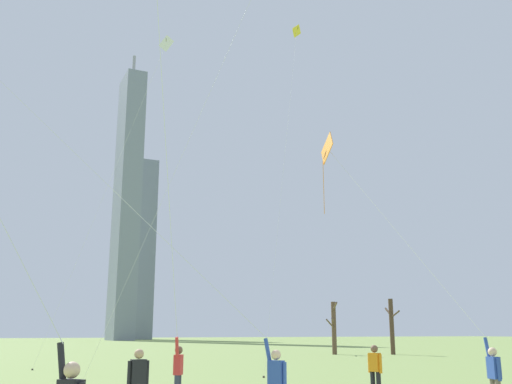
# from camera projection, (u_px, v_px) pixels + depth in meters

# --- Properties ---
(kite_flyer_foreground_left_green) EXTENTS (5.31, 9.21, 22.04)m
(kite_flyer_foreground_left_green) POSITION_uv_depth(u_px,v_px,m) (172.00, 261.00, 15.41)
(kite_flyer_foreground_left_green) COLOR #33384C
(kite_flyer_foreground_left_green) RESTS_ON ground
(kite_flyer_midfield_right_orange) EXTENTS (0.44, 8.43, 9.87)m
(kite_flyer_midfield_right_orange) POSITION_uv_depth(u_px,v_px,m) (437.00, 298.00, 16.80)
(kite_flyer_midfield_right_orange) COLOR #726656
(kite_flyer_midfield_right_orange) RESTS_ON ground
(kite_flyer_foreground_right_red) EXTENTS (10.67, 13.41, 16.02)m
(kite_flyer_foreground_right_red) POSITION_uv_depth(u_px,v_px,m) (184.00, 284.00, 14.35)
(kite_flyer_foreground_right_red) COLOR #726656
(kite_flyer_foreground_right_red) RESTS_ON ground
(kite_flyer_midfield_left_pink) EXTENTS (9.18, 9.10, 19.14)m
(kite_flyer_midfield_left_pink) POSITION_uv_depth(u_px,v_px,m) (1.00, 268.00, 8.55)
(kite_flyer_midfield_left_pink) COLOR #726656
(kite_flyer_midfield_left_pink) RESTS_ON ground
(bystander_watching_nearby) EXTENTS (0.51, 0.23, 1.62)m
(bystander_watching_nearby) POSITION_uv_depth(u_px,v_px,m) (138.00, 381.00, 13.30)
(bystander_watching_nearby) COLOR #33384C
(bystander_watching_nearby) RESTS_ON ground
(bystander_far_off_by_trees) EXTENTS (0.28, 0.50, 1.62)m
(bystander_far_off_by_trees) POSITION_uv_depth(u_px,v_px,m) (375.00, 370.00, 17.38)
(bystander_far_off_by_trees) COLOR black
(bystander_far_off_by_trees) RESTS_ON ground
(distant_kite_drifting_right_white) EXTENTS (6.04, 4.18, 19.18)m
(distant_kite_drifting_right_white) POSITION_uv_depth(u_px,v_px,m) (154.00, 73.00, 34.23)
(distant_kite_drifting_right_white) COLOR white
(distant_kite_drifting_right_white) RESTS_ON ground
(distant_kite_drifting_left_yellow) EXTENTS (5.13, 5.00, 21.06)m
(distant_kite_drifting_left_yellow) POSITION_uv_depth(u_px,v_px,m) (294.00, 59.00, 35.72)
(distant_kite_drifting_left_yellow) COLOR yellow
(distant_kite_drifting_left_yellow) RESTS_ON ground
(bare_tree_leftmost) EXTENTS (0.84, 2.59, 4.97)m
(bare_tree_leftmost) POSITION_uv_depth(u_px,v_px,m) (392.00, 325.00, 53.20)
(bare_tree_leftmost) COLOR #4C3828
(bare_tree_leftmost) RESTS_ON ground
(bare_tree_rightmost) EXTENTS (1.71, 2.01, 4.71)m
(bare_tree_rightmost) POSITION_uv_depth(u_px,v_px,m) (334.00, 326.00, 53.20)
(bare_tree_rightmost) COLOR brown
(bare_tree_rightmost) RESTS_ON ground
(skyline_mid_tower_left) EXTENTS (5.01, 10.89, 73.96)m
(skyline_mid_tower_left) POSITION_uv_depth(u_px,v_px,m) (127.00, 202.00, 146.62)
(skyline_mid_tower_left) COLOR gray
(skyline_mid_tower_left) RESTS_ON ground
(skyline_wide_slab) EXTENTS (8.05, 8.22, 49.19)m
(skyline_wide_slab) POSITION_uv_depth(u_px,v_px,m) (138.00, 248.00, 160.85)
(skyline_wide_slab) COLOR gray
(skyline_wide_slab) RESTS_ON ground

